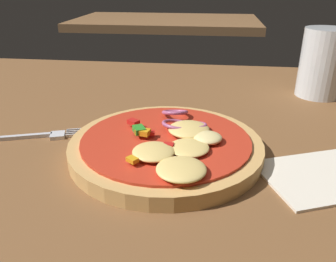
% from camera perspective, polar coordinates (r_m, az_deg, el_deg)
% --- Properties ---
extents(dining_table, '(1.38, 0.84, 0.04)m').
position_cam_1_polar(dining_table, '(0.44, -3.97, -3.92)').
color(dining_table, brown).
rests_on(dining_table, ground).
extents(pizza, '(0.23, 0.23, 0.03)m').
position_cam_1_polar(pizza, '(0.40, -0.11, -2.43)').
color(pizza, tan).
rests_on(pizza, dining_table).
extents(fork, '(0.17, 0.07, 0.01)m').
position_cam_1_polar(fork, '(0.48, -21.68, -0.78)').
color(fork, silver).
rests_on(fork, dining_table).
extents(beer_glass, '(0.08, 0.08, 0.11)m').
position_cam_1_polar(beer_glass, '(0.64, 24.38, 9.70)').
color(beer_glass, silver).
rests_on(beer_glass, dining_table).
extents(napkin, '(0.16, 0.13, 0.00)m').
position_cam_1_polar(napkin, '(0.40, 24.94, -6.80)').
color(napkin, silver).
rests_on(napkin, dining_table).
extents(background_table, '(0.87, 0.51, 0.04)m').
position_cam_1_polar(background_table, '(1.72, -0.29, 17.73)').
color(background_table, brown).
rests_on(background_table, ground).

